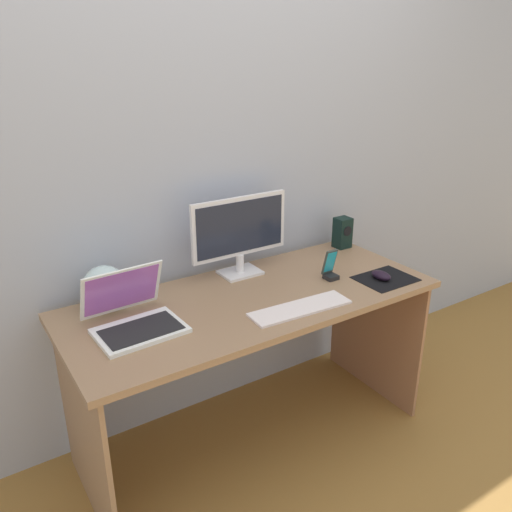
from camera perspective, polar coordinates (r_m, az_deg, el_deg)
The scene contains 11 objects.
ground_plane at distance 2.57m, azimuth -0.30°, elevation -19.26°, with size 8.00×8.00×0.00m, color olive.
wall_back at distance 2.31m, azimuth -5.64°, elevation 10.82°, with size 6.00×0.04×2.50m, color #A3AABC.
desk at distance 2.23m, azimuth -0.33°, elevation -7.75°, with size 1.56×0.65×0.73m.
monitor at distance 2.30m, azimuth -1.80°, elevation 2.61°, with size 0.47×0.14×0.36m.
speaker_right at distance 2.70m, azimuth 9.48°, elevation 2.55°, with size 0.08×0.08×0.16m.
laptop at distance 1.96m, azimuth -13.28°, elevation -6.51°, with size 0.32×0.31×0.21m.
fishbowl at distance 2.13m, azimuth -16.31°, elevation -3.32°, with size 0.18×0.18×0.18m, color silver.
keyboard_external at distance 2.06m, azimuth 4.89°, elevation -5.74°, with size 0.42×0.12×0.01m, color white.
mousepad at distance 2.39m, azimuth 14.04°, elevation -2.43°, with size 0.25×0.20×0.00m, color black.
mouse at distance 2.37m, azimuth 13.59°, elevation -2.07°, with size 0.06×0.10×0.04m, color black.
phone_in_dock at distance 2.33m, azimuth 8.16°, elevation -1.38°, with size 0.06×0.06×0.14m.
Camera 1 is at (-1.05, -1.63, 1.68)m, focal length 36.39 mm.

